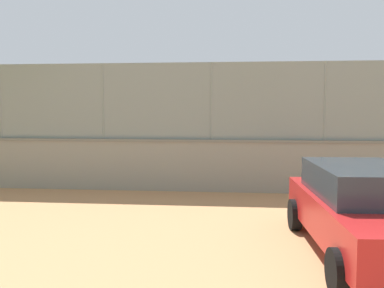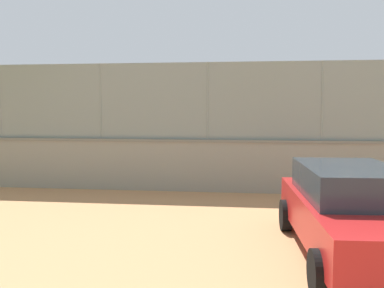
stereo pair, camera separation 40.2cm
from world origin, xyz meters
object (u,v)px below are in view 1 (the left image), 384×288
(player_near_wall_returning, at_px, (147,140))
(sports_ball, at_px, (269,165))
(player_at_service_line, at_px, (295,142))
(courtside_bench, at_px, (344,170))
(parked_car_red, at_px, (364,209))

(player_near_wall_returning, xyz_separation_m, sports_ball, (-5.30, 0.08, -0.98))
(player_at_service_line, height_order, player_near_wall_returning, player_near_wall_returning)
(player_near_wall_returning, bearing_deg, courtside_bench, 150.62)
(player_at_service_line, relative_size, parked_car_red, 0.37)
(player_near_wall_returning, height_order, sports_ball, player_near_wall_returning)
(player_at_service_line, xyz_separation_m, parked_car_red, (0.20, 11.47, -0.20))
(player_near_wall_returning, xyz_separation_m, parked_car_red, (-6.25, 11.02, -0.25))
(player_at_service_line, relative_size, sports_ball, 16.06)
(sports_ball, distance_m, parked_car_red, 11.01)
(player_near_wall_returning, xyz_separation_m, courtside_bench, (-7.45, 4.19, -0.57))
(player_at_service_line, bearing_deg, courtside_bench, 102.15)
(parked_car_red, bearing_deg, courtside_bench, -99.94)
(player_at_service_line, xyz_separation_m, sports_ball, (1.15, 0.52, -0.93))
(player_at_service_line, relative_size, courtside_bench, 1.03)
(parked_car_red, bearing_deg, player_near_wall_returning, -60.44)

